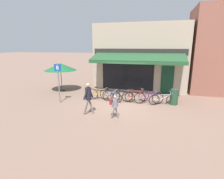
{
  "coord_description": "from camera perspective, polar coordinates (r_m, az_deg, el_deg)",
  "views": [
    {
      "loc": [
        2.17,
        -10.17,
        3.49
      ],
      "look_at": [
        -0.37,
        -0.69,
        1.05
      ],
      "focal_mm": 28.0,
      "sensor_mm": 36.0,
      "label": 1
    }
  ],
  "objects": [
    {
      "name": "bicycle_red",
      "position": [
        11.37,
        7.69,
        -2.07
      ],
      "size": [
        1.67,
        0.87,
        0.85
      ],
      "rotation": [
        -0.08,
        0.0,
        0.43
      ],
      "color": "black",
      "rests_on": "ground_plane"
    },
    {
      "name": "bicycle_black",
      "position": [
        11.29,
        3.36,
        -2.18
      ],
      "size": [
        1.65,
        0.52,
        0.8
      ],
      "rotation": [
        0.03,
        0.0,
        -0.11
      ],
      "color": "black",
      "rests_on": "ground_plane"
    },
    {
      "name": "bicycle_orange",
      "position": [
        11.61,
        -3.92,
        -1.55
      ],
      "size": [
        1.82,
        0.52,
        0.88
      ],
      "rotation": [
        -0.06,
        0.0,
        -0.04
      ],
      "color": "black",
      "rests_on": "ground_plane"
    },
    {
      "name": "pedestrian_child",
      "position": [
        8.6,
        0.77,
        -4.73
      ],
      "size": [
        0.47,
        0.34,
        1.18
      ],
      "rotation": [
        0.0,
        0.0,
        -0.1
      ],
      "color": "slate",
      "rests_on": "ground_plane"
    },
    {
      "name": "bicycle_silver",
      "position": [
        11.06,
        16.28,
        -3.05
      ],
      "size": [
        1.71,
        0.78,
        0.83
      ],
      "rotation": [
        0.13,
        0.0,
        0.38
      ],
      "color": "black",
      "rests_on": "ground_plane"
    },
    {
      "name": "bike_rack_rail",
      "position": [
        11.4,
        6.1,
        -1.39
      ],
      "size": [
        4.64,
        0.04,
        0.57
      ],
      "color": "#47494F",
      "rests_on": "ground_plane"
    },
    {
      "name": "bicycle_purple",
      "position": [
        11.07,
        11.86,
        -2.66
      ],
      "size": [
        1.78,
        0.58,
        0.85
      ],
      "rotation": [
        0.02,
        0.0,
        0.23
      ],
      "color": "black",
      "rests_on": "ground_plane"
    },
    {
      "name": "litter_bin",
      "position": [
        11.32,
        19.62,
        -2.06
      ],
      "size": [
        0.5,
        0.5,
        1.05
      ],
      "color": "#23472D",
      "rests_on": "ground_plane"
    },
    {
      "name": "bicycle_blue",
      "position": [
        11.34,
        -0.54,
        -2.04
      ],
      "size": [
        1.69,
        0.83,
        0.85
      ],
      "rotation": [
        0.16,
        0.0,
        -0.36
      ],
      "color": "black",
      "rests_on": "ground_plane"
    },
    {
      "name": "cafe_parasol",
      "position": [
        14.29,
        -16.48,
        7.09
      ],
      "size": [
        2.49,
        2.49,
        2.21
      ],
      "color": "#4C3D2D",
      "rests_on": "ground_plane"
    },
    {
      "name": "ground_plane",
      "position": [
        10.97,
        2.83,
        -4.61
      ],
      "size": [
        160.0,
        160.0,
        0.0
      ],
      "primitive_type": "plane",
      "color": "#846656"
    },
    {
      "name": "pedestrian_adult",
      "position": [
        9.09,
        -7.75,
        -1.84
      ],
      "size": [
        0.55,
        0.56,
        1.69
      ],
      "rotation": [
        0.0,
        0.0,
        0.15
      ],
      "color": "slate",
      "rests_on": "ground_plane"
    },
    {
      "name": "shop_front",
      "position": [
        14.89,
        9.26,
        10.35
      ],
      "size": [
        7.27,
        4.76,
        5.2
      ],
      "color": "tan",
      "rests_on": "ground_plane"
    },
    {
      "name": "parking_sign",
      "position": [
        11.3,
        -17.1,
        3.33
      ],
      "size": [
        0.44,
        0.07,
        2.5
      ],
      "color": "slate",
      "rests_on": "ground_plane"
    }
  ]
}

